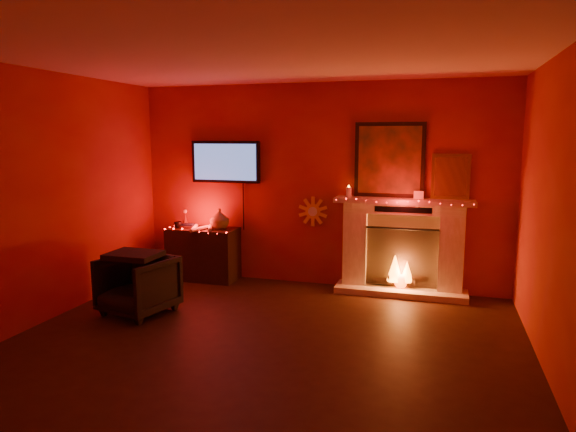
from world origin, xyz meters
name	(u,v)px	position (x,y,z in m)	size (l,w,h in m)	color
room	(251,211)	(0.00, 0.00, 1.35)	(5.00, 5.00, 5.00)	black
fireplace	(402,238)	(1.14, 2.39, 0.72)	(1.72, 0.40, 2.18)	#F6E7CF
tv	(226,162)	(-1.30, 2.45, 1.65)	(1.00, 0.07, 1.24)	black
sunburst_clock	(313,211)	(-0.05, 2.48, 1.00)	(0.40, 0.03, 0.40)	#F7A732
console_table	(204,251)	(-1.57, 2.26, 0.40)	(0.96, 0.59, 1.01)	black
armchair	(138,285)	(-1.66, 0.73, 0.33)	(0.71, 0.73, 0.66)	black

